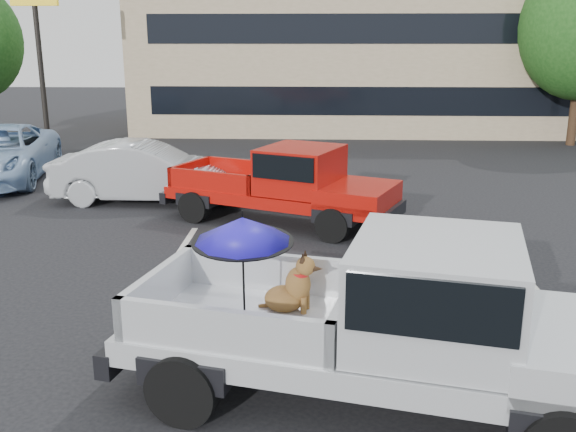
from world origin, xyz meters
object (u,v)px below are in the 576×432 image
Objects in this scene: silver_sedan at (145,172)px; silver_pickup at (410,315)px; tree_back at (453,26)px; motel_sign at (36,14)px; red_pickup at (294,182)px.

silver_pickup is at bearing -150.02° from silver_sedan.
tree_back is at bearing -31.75° from silver_sedan.
silver_sedan is at bearing 133.19° from silver_pickup.
tree_back is 1.62× the size of silver_sedan.
motel_sign reaches higher than silver_sedan.
tree_back is 1.33× the size of red_pickup.
silver_pickup is (10.50, -16.07, -3.60)m from motel_sign.
red_pickup reaches higher than silver_sedan.
red_pickup is at bearing -45.02° from motel_sign.
motel_sign is at bearing 36.60° from silver_sedan.
motel_sign is 1.12× the size of red_pickup.
tree_back is at bearing 91.21° from silver_pickup.
motel_sign is at bearing 136.29° from silver_pickup.
motel_sign is 19.53m from silver_pickup.
silver_sedan is at bearing -121.67° from tree_back.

